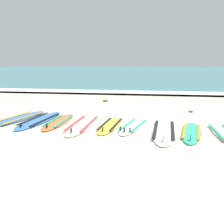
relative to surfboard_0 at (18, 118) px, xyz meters
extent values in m
plane|color=beige|center=(3.15, -0.62, -0.04)|extent=(80.00, 80.00, 0.00)
cube|color=teal|center=(3.15, 35.73, 0.01)|extent=(80.00, 60.00, 0.10)
cube|color=white|center=(3.15, 6.40, 0.02)|extent=(80.00, 1.34, 0.11)
ellipsoid|color=#3875CC|center=(0.00, 0.00, 0.00)|extent=(1.17, 2.46, 0.07)
cube|color=gold|center=(-0.21, 0.05, 0.04)|extent=(0.49, 1.64, 0.01)
cube|color=gold|center=(0.21, -0.05, 0.04)|extent=(0.49, 1.64, 0.01)
ellipsoid|color=#3875CC|center=(0.75, -0.09, 0.00)|extent=(0.88, 2.42, 0.07)
cube|color=black|center=(0.54, -0.07, 0.04)|extent=(0.29, 1.65, 0.01)
cube|color=black|center=(0.97, -0.12, 0.04)|extent=(0.29, 1.65, 0.01)
cube|color=black|center=(0.64, -1.01, 0.09)|extent=(0.02, 0.09, 0.11)
ellipsoid|color=orange|center=(1.41, -0.20, 0.00)|extent=(0.59, 2.03, 0.07)
cube|color=teal|center=(1.23, -0.19, 0.04)|extent=(0.13, 1.41, 0.01)
cube|color=teal|center=(1.59, -0.21, 0.04)|extent=(0.13, 1.41, 0.01)
cube|color=black|center=(1.37, -0.98, 0.09)|extent=(0.02, 0.09, 0.11)
ellipsoid|color=white|center=(2.20, -0.39, 0.00)|extent=(0.72, 2.41, 0.07)
cube|color=#D13838|center=(1.99, -0.38, 0.04)|extent=(0.17, 1.67, 0.01)
cube|color=#D13838|center=(2.42, -0.40, 0.04)|extent=(0.17, 1.67, 0.01)
cube|color=black|center=(2.16, -1.32, 0.09)|extent=(0.02, 0.09, 0.11)
ellipsoid|color=yellow|center=(3.01, -0.36, 0.00)|extent=(0.71, 1.96, 0.07)
cube|color=black|center=(2.84, -0.34, 0.04)|extent=(0.23, 1.34, 0.01)
cube|color=black|center=(3.18, -0.38, 0.04)|extent=(0.23, 1.34, 0.01)
cube|color=black|center=(2.92, -1.10, 0.09)|extent=(0.02, 0.09, 0.11)
ellipsoid|color=white|center=(3.67, -0.36, 0.00)|extent=(0.97, 1.96, 0.07)
cube|color=teal|center=(3.50, -0.32, 0.04)|extent=(0.43, 1.30, 0.01)
cube|color=teal|center=(3.83, -0.41, 0.04)|extent=(0.43, 1.30, 0.01)
cube|color=black|center=(3.46, -1.08, 0.09)|extent=(0.04, 0.09, 0.11)
cube|color=black|center=(3.35, -0.98, 0.09)|extent=(0.04, 0.09, 0.11)
cube|color=black|center=(3.61, -1.05, 0.09)|extent=(0.04, 0.09, 0.11)
ellipsoid|color=white|center=(4.47, -0.70, 0.00)|extent=(0.84, 2.48, 0.07)
cube|color=black|center=(4.26, -0.68, 0.04)|extent=(0.25, 1.70, 0.01)
cube|color=black|center=(4.69, -0.73, 0.04)|extent=(0.25, 1.70, 0.01)
cube|color=black|center=(4.38, -1.65, 0.09)|extent=(0.02, 0.09, 0.11)
ellipsoid|color=#2DB793|center=(5.16, -0.75, 0.00)|extent=(0.90, 1.99, 0.07)
cube|color=gold|center=(4.99, -0.71, 0.04)|extent=(0.36, 1.33, 0.01)
cube|color=gold|center=(5.33, -0.79, 0.04)|extent=(0.36, 1.33, 0.01)
cube|color=black|center=(5.00, -1.48, 0.09)|extent=(0.03, 0.09, 0.11)
ellipsoid|color=white|center=(5.94, -0.72, 0.00)|extent=(0.51, 1.93, 0.07)
cube|color=teal|center=(5.77, -0.71, 0.04)|extent=(0.09, 1.35, 0.01)
ellipsoid|color=#384723|center=(5.64, 1.86, -0.01)|extent=(0.17, 0.14, 0.06)
ellipsoid|color=#384723|center=(2.19, 3.63, 0.01)|extent=(0.24, 0.20, 0.09)
camera|label=1|loc=(3.91, -6.61, 1.78)|focal=36.88mm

